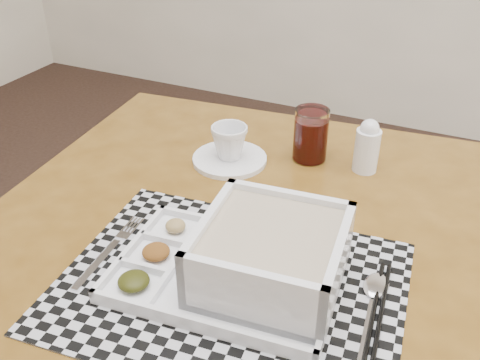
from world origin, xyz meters
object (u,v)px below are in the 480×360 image
serving_tray (260,261)px  creamer_bottle (367,146)px  cup (229,142)px  dining_table (253,266)px  juice_glass (311,137)px

serving_tray → creamer_bottle: creamer_bottle is taller
creamer_bottle → cup: bearing=-162.2°
serving_tray → creamer_bottle: size_ratio=3.12×
dining_table → juice_glass: size_ratio=9.35×
cup → juice_glass: (0.14, 0.08, 0.01)m
serving_tray → juice_glass: bearing=97.9°
juice_glass → serving_tray: bearing=-82.1°
dining_table → cup: size_ratio=13.85×
dining_table → creamer_bottle: 0.33m
dining_table → creamer_bottle: (0.12, 0.28, 0.12)m
dining_table → serving_tray: bearing=-62.3°
cup → creamer_bottle: bearing=25.3°
serving_tray → creamer_bottle: 0.39m
serving_tray → cup: size_ratio=4.64×
dining_table → cup: bearing=125.2°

